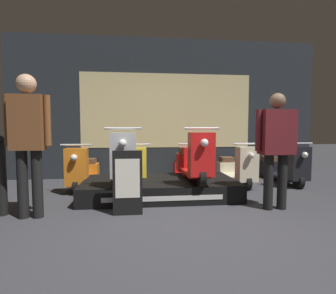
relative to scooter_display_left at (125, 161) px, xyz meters
The scene contains 14 objects.
ground_plane 1.82m from the scooter_display_left, 59.41° to the right, with size 30.00×30.00×0.00m, color #38383D.
shop_wall_back 2.27m from the scooter_display_left, 64.70° to the left, with size 7.13×0.09×3.20m.
display_platform 0.74m from the scooter_display_left, ahead, with size 2.52×1.26×0.28m.
scooter_display_left is the anchor object (origin of this frame).
scooter_display_right 1.13m from the scooter_display_left, ahead, with size 0.52×1.55×0.87m.
scooter_backrow_0 1.25m from the scooter_display_left, 134.40° to the left, with size 0.52×1.55×0.87m.
scooter_backrow_1 0.93m from the scooter_display_left, 79.12° to the left, with size 0.52×1.55×0.87m.
scooter_backrow_2 1.50m from the scooter_display_left, 36.26° to the left, with size 0.52×1.55×0.87m.
scooter_backrow_3 2.39m from the scooter_display_left, 21.53° to the left, with size 0.52×1.55×0.87m.
scooter_backrow_4 3.36m from the scooter_display_left, 15.10° to the left, with size 0.52×1.55×0.87m.
person_left_browsing 1.49m from the scooter_display_left, 144.84° to the right, with size 0.55×0.24×1.81m.
person_right_browsing 2.30m from the scooter_display_left, 20.97° to the right, with size 0.61×0.25×1.62m.
price_sign_board 0.87m from the scooter_display_left, 85.19° to the right, with size 0.38×0.04×0.85m.
street_bollard 1.70m from the scooter_display_left, 156.66° to the right, with size 0.12×0.12×1.05m.
Camera 1 is at (-0.65, -2.78, 1.14)m, focal length 28.00 mm.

